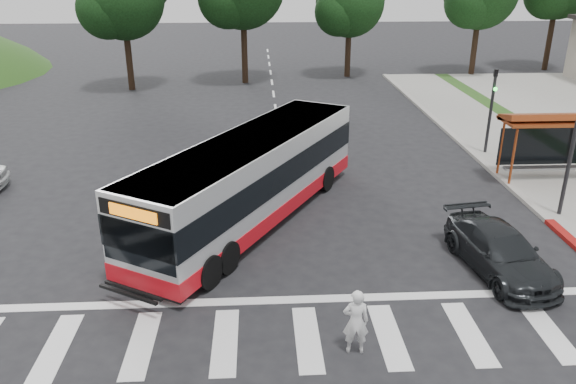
{
  "coord_description": "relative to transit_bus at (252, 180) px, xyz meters",
  "views": [
    {
      "loc": [
        -1.09,
        -16.19,
        8.52
      ],
      "look_at": [
        -0.18,
        0.49,
        1.6
      ],
      "focal_mm": 35.0,
      "sensor_mm": 36.0,
      "label": 1
    }
  ],
  "objects": [
    {
      "name": "ground",
      "position": [
        1.35,
        -1.85,
        -1.5
      ],
      "size": [
        140.0,
        140.0,
        0.0
      ],
      "primitive_type": "plane",
      "color": "black",
      "rests_on": "ground"
    },
    {
      "name": "sidewalk_east",
      "position": [
        12.35,
        6.15,
        -1.44
      ],
      "size": [
        4.0,
        40.0,
        0.12
      ],
      "primitive_type": "cube",
      "color": "gray",
      "rests_on": "ground"
    },
    {
      "name": "curb_east",
      "position": [
        10.35,
        6.15,
        -1.42
      ],
      "size": [
        0.3,
        40.0,
        0.15
      ],
      "primitive_type": "cube",
      "color": "#9E9991",
      "rests_on": "ground"
    },
    {
      "name": "crosswalk_ladder",
      "position": [
        1.35,
        -6.85,
        -1.49
      ],
      "size": [
        18.0,
        2.6,
        0.01
      ],
      "primitive_type": "cube",
      "color": "silver",
      "rests_on": "ground"
    },
    {
      "name": "bus_shelter",
      "position": [
        12.15,
        3.25,
        0.86
      ],
      "size": [
        4.2,
        1.6,
        2.86
      ],
      "color": "#963C19",
      "rests_on": "sidewalk_east"
    },
    {
      "name": "traffic_signal_ne_short",
      "position": [
        10.95,
        6.64,
        0.98
      ],
      "size": [
        0.18,
        0.37,
        4.0
      ],
      "color": "black",
      "rests_on": "ground"
    },
    {
      "name": "tree_north_b",
      "position": [
        7.42,
        26.21,
        4.17
      ],
      "size": [
        5.72,
        5.33,
        8.43
      ],
      "color": "black",
      "rests_on": "ground"
    },
    {
      "name": "transit_bus",
      "position": [
        0.0,
        0.0,
        0.0
      ],
      "size": [
        8.02,
        11.26,
        2.99
      ],
      "primitive_type": null,
      "rotation": [
        0.0,
        0.0,
        -0.53
      ],
      "color": "silver",
      "rests_on": "ground"
    },
    {
      "name": "pedestrian",
      "position": [
        2.4,
        -7.37,
        -0.67
      ],
      "size": [
        0.63,
        0.44,
        1.66
      ],
      "primitive_type": "imported",
      "rotation": [
        0.0,
        0.0,
        3.07
      ],
      "color": "silver",
      "rests_on": "ground"
    },
    {
      "name": "dark_sedan",
      "position": [
        7.24,
        -3.92,
        -0.85
      ],
      "size": [
        2.45,
        4.67,
        1.29
      ],
      "primitive_type": "imported",
      "rotation": [
        0.0,
        0.0,
        0.15
      ],
      "color": "black",
      "rests_on": "ground"
    }
  ]
}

